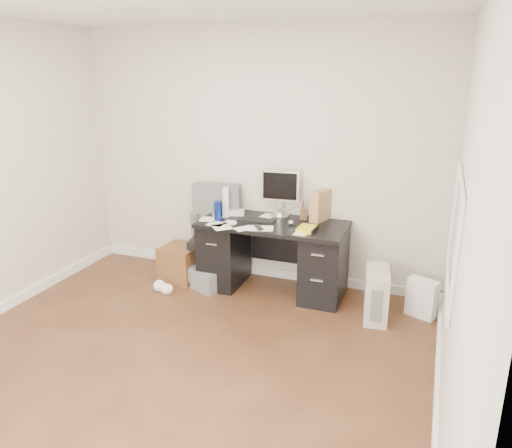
{
  "coord_description": "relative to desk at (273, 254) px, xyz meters",
  "views": [
    {
      "loc": [
        1.83,
        -2.97,
        2.28
      ],
      "look_at": [
        0.28,
        1.2,
        0.87
      ],
      "focal_mm": 35.0,
      "sensor_mm": 36.0,
      "label": 1
    }
  ],
  "objects": [
    {
      "name": "ground",
      "position": [
        -0.3,
        -1.65,
        -0.4
      ],
      "size": [
        4.0,
        4.0,
        0.0
      ],
      "primitive_type": "plane",
      "color": "#422215",
      "rests_on": "ground"
    },
    {
      "name": "room_shell",
      "position": [
        -0.27,
        -1.62,
        1.26
      ],
      "size": [
        4.02,
        4.02,
        2.71
      ],
      "color": "beige",
      "rests_on": "ground"
    },
    {
      "name": "desk",
      "position": [
        0.0,
        0.0,
        0.0
      ],
      "size": [
        1.5,
        0.7,
        0.75
      ],
      "color": "black",
      "rests_on": "ground"
    },
    {
      "name": "loose_papers",
      "position": [
        -0.2,
        -0.05,
        0.35
      ],
      "size": [
        1.1,
        0.6,
        0.0
      ],
      "primitive_type": null,
      "color": "white",
      "rests_on": "desk"
    },
    {
      "name": "lcd_monitor",
      "position": [
        0.0,
        0.22,
        0.61
      ],
      "size": [
        0.42,
        0.26,
        0.51
      ],
      "primitive_type": null,
      "rotation": [
        0.0,
        0.0,
        0.08
      ],
      "color": "silver",
      "rests_on": "desk"
    },
    {
      "name": "keyboard",
      "position": [
        -0.17,
        -0.03,
        0.36
      ],
      "size": [
        0.4,
        0.18,
        0.02
      ],
      "primitive_type": "cube",
      "rotation": [
        0.0,
        0.0,
        0.14
      ],
      "color": "black",
      "rests_on": "desk"
    },
    {
      "name": "computer_mouse",
      "position": [
        0.2,
        -0.04,
        0.38
      ],
      "size": [
        0.08,
        0.08,
        0.06
      ],
      "primitive_type": "sphere",
      "rotation": [
        0.0,
        0.0,
        -0.38
      ],
      "color": "silver",
      "rests_on": "desk"
    },
    {
      "name": "travel_mug",
      "position": [
        -0.55,
        -0.12,
        0.45
      ],
      "size": [
        0.11,
        0.11,
        0.2
      ],
      "primitive_type": "cylinder",
      "rotation": [
        0.0,
        0.0,
        0.31
      ],
      "color": "navy",
      "rests_on": "desk"
    },
    {
      "name": "white_binder",
      "position": [
        -0.57,
        0.14,
        0.5
      ],
      "size": [
        0.19,
        0.28,
        0.3
      ],
      "primitive_type": "cube",
      "rotation": [
        0.0,
        0.0,
        0.3
      ],
      "color": "white",
      "rests_on": "desk"
    },
    {
      "name": "magazine_file",
      "position": [
        0.44,
        0.24,
        0.51
      ],
      "size": [
        0.22,
        0.3,
        0.32
      ],
      "primitive_type": "cube",
      "rotation": [
        0.0,
        0.0,
        -0.31
      ],
      "color": "#A3784F",
      "rests_on": "desk"
    },
    {
      "name": "pen_cup",
      "position": [
        0.26,
        0.22,
        0.46
      ],
      "size": [
        0.11,
        0.11,
        0.22
      ],
      "primitive_type": null,
      "rotation": [
        0.0,
        0.0,
        0.2
      ],
      "color": "#593119",
      "rests_on": "desk"
    },
    {
      "name": "yellow_book",
      "position": [
        0.4,
        -0.14,
        0.37
      ],
      "size": [
        0.18,
        0.22,
        0.04
      ],
      "primitive_type": "cube",
      "rotation": [
        0.0,
        0.0,
        -0.05
      ],
      "color": "yellow",
      "rests_on": "desk"
    },
    {
      "name": "paper_remote",
      "position": [
        -0.05,
        -0.23,
        0.36
      ],
      "size": [
        0.29,
        0.26,
        0.02
      ],
      "primitive_type": null,
      "rotation": [
        0.0,
        0.0,
        0.27
      ],
      "color": "white",
      "rests_on": "desk"
    },
    {
      "name": "office_chair",
      "position": [
        -0.68,
        -0.0,
        0.13
      ],
      "size": [
        0.69,
        0.69,
        1.06
      ],
      "primitive_type": null,
      "rotation": [
        0.0,
        0.0,
        0.17
      ],
      "color": "#555855",
      "rests_on": "ground"
    },
    {
      "name": "pc_tower",
      "position": [
        1.11,
        -0.24,
        -0.16
      ],
      "size": [
        0.27,
        0.5,
        0.47
      ],
      "primitive_type": "cube",
      "rotation": [
        0.0,
        0.0,
        0.14
      ],
      "color": "#BAB3A8",
      "rests_on": "ground"
    },
    {
      "name": "shopping_bag",
      "position": [
        1.51,
        -0.07,
        -0.21
      ],
      "size": [
        0.33,
        0.29,
        0.37
      ],
      "primitive_type": "cube",
      "rotation": [
        0.0,
        0.0,
        -0.41
      ],
      "color": "white",
      "rests_on": "ground"
    },
    {
      "name": "wicker_basket",
      "position": [
        -1.04,
        -0.1,
        -0.21
      ],
      "size": [
        0.42,
        0.42,
        0.39
      ],
      "primitive_type": "cube",
      "rotation": [
        0.0,
        0.0,
        -0.09
      ],
      "color": "#532D18",
      "rests_on": "ground"
    },
    {
      "name": "desk_printer",
      "position": [
        -0.66,
        -0.19,
        -0.29
      ],
      "size": [
        0.47,
        0.44,
        0.22
      ],
      "primitive_type": "cube",
      "rotation": [
        0.0,
        0.0,
        -0.41
      ],
      "color": "slate",
      "rests_on": "ground"
    }
  ]
}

